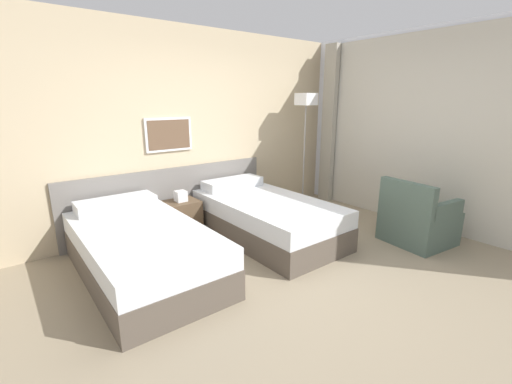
{
  "coord_description": "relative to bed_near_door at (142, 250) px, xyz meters",
  "views": [
    {
      "loc": [
        -2.33,
        -2.29,
        1.76
      ],
      "look_at": [
        0.15,
        0.91,
        0.66
      ],
      "focal_mm": 24.0,
      "sensor_mm": 36.0,
      "label": 1
    }
  ],
  "objects": [
    {
      "name": "ground_plane",
      "position": [
        1.27,
        -0.98,
        -0.27
      ],
      "size": [
        16.0,
        16.0,
        0.0
      ],
      "primitive_type": "plane",
      "color": "gray"
    },
    {
      "name": "armchair",
      "position": [
        3.03,
        -1.32,
        0.01
      ],
      "size": [
        0.79,
        0.8,
        0.82
      ],
      "rotation": [
        0.0,
        0.0,
        1.45
      ],
      "color": "#4C6056",
      "rests_on": "ground_plane"
    },
    {
      "name": "bed_near_window",
      "position": [
        1.65,
        0.0,
        0.0
      ],
      "size": [
        1.1,
        2.04,
        0.64
      ],
      "color": "brown",
      "rests_on": "ground_plane"
    },
    {
      "name": "floor_lamp",
      "position": [
        2.94,
        0.59,
        1.31
      ],
      "size": [
        0.26,
        0.26,
        1.85
      ],
      "color": "#9E9993",
      "rests_on": "ground_plane"
    },
    {
      "name": "nightstand",
      "position": [
        0.82,
        0.78,
        -0.03
      ],
      "size": [
        0.44,
        0.38,
        0.59
      ],
      "color": "brown",
      "rests_on": "ground_plane"
    },
    {
      "name": "wall_window",
      "position": [
        3.73,
        -1.11,
        1.07
      ],
      "size": [
        0.21,
        4.53,
        2.7
      ],
      "color": "white",
      "rests_on": "ground_plane"
    },
    {
      "name": "bed_near_door",
      "position": [
        0.0,
        0.0,
        0.0
      ],
      "size": [
        1.1,
        2.04,
        0.64
      ],
      "color": "brown",
      "rests_on": "ground_plane"
    },
    {
      "name": "wall_headboard",
      "position": [
        1.24,
        1.07,
        1.03
      ],
      "size": [
        10.0,
        0.1,
        2.7
      ],
      "color": "#C6B28E",
      "rests_on": "ground_plane"
    }
  ]
}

